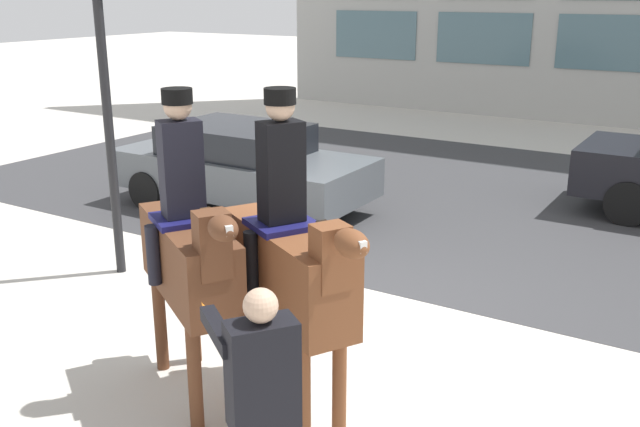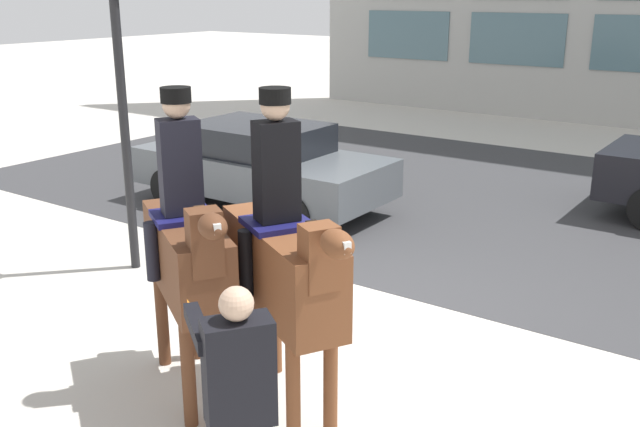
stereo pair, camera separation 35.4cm
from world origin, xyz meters
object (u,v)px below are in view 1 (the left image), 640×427
at_px(mounted_horse_lead, 190,251).
at_px(mounted_horse_companion, 288,261).
at_px(traffic_light, 101,48).
at_px(pedestrian_bystander, 261,402).
at_px(street_car_near_lane, 241,165).

bearing_deg(mounted_horse_lead, mounted_horse_companion, 48.23).
height_order(mounted_horse_companion, traffic_light, traffic_light).
xyz_separation_m(mounted_horse_companion, pedestrian_bystander, (0.73, -1.37, -0.27)).
distance_m(mounted_horse_lead, pedestrian_bystander, 1.93).
bearing_deg(mounted_horse_companion, street_car_near_lane, 160.91).
relative_size(pedestrian_bystander, street_car_near_lane, 0.43).
height_order(mounted_horse_companion, pedestrian_bystander, mounted_horse_companion).
distance_m(mounted_horse_lead, street_car_near_lane, 5.49).
xyz_separation_m(mounted_horse_companion, traffic_light, (-3.46, 1.41, 1.40)).
xyz_separation_m(pedestrian_bystander, street_car_near_lane, (-4.53, 5.70, -0.32)).
bearing_deg(traffic_light, mounted_horse_companion, -22.16).
relative_size(mounted_horse_lead, mounted_horse_companion, 0.99).
height_order(pedestrian_bystander, street_car_near_lane, pedestrian_bystander).
bearing_deg(street_car_near_lane, mounted_horse_lead, -56.67).
distance_m(mounted_horse_companion, traffic_light, 3.99).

